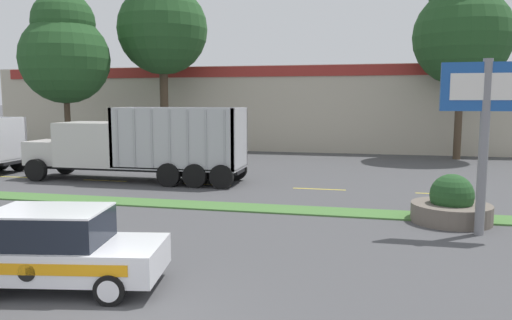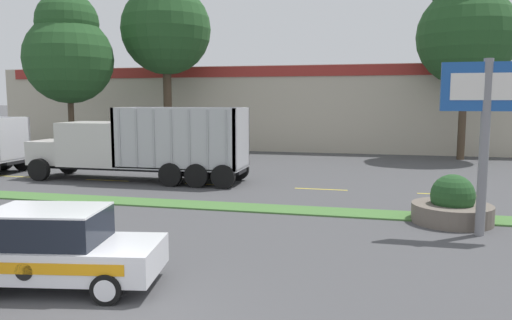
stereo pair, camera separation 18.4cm
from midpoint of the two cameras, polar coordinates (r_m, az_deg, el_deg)
name	(u,v)px [view 2 (the right image)]	position (r m, az deg, el deg)	size (l,w,h in m)	color
grass_verge	(248,208)	(18.79, -0.62, -5.47)	(120.00, 1.37, 0.06)	#477538
centre_line_2	(16,176)	(29.38, -25.62, -1.70)	(2.40, 0.14, 0.01)	yellow
centre_line_3	(107,180)	(26.32, -16.45, -2.23)	(2.40, 0.14, 0.01)	yellow
centre_line_4	(208,184)	(24.10, -5.24, -2.80)	(2.40, 0.14, 0.01)	yellow
centre_line_5	(321,189)	(22.96, 7.65, -3.32)	(2.40, 0.14, 0.01)	yellow
centre_line_6	(446,194)	(23.06, 21.15, -3.69)	(2.40, 0.14, 0.01)	yellow
dump_truck_lead	(121,148)	(26.11, -15.03, 1.31)	(11.30, 2.80, 3.68)	black
rally_car	(56,247)	(11.78, -21.43, -9.26)	(4.56, 2.61, 1.76)	white
store_sign_post	(486,112)	(16.17, 25.10, 5.04)	(2.57, 0.28, 5.25)	gray
stone_planter	(452,206)	(17.84, 21.78, -4.92)	(2.59, 2.59, 1.62)	#6B6056
store_building_backdrop	(260,108)	(45.30, 0.58, 6.01)	(43.37, 12.10, 6.68)	#BCB29E
tree_behind_left	(166,21)	(38.77, -10.12, 15.38)	(6.61, 6.61, 14.17)	#473828
tree_behind_centre	(467,27)	(36.92, 23.09, 13.85)	(6.46, 6.46, 13.07)	#473828
tree_behind_right	(68,50)	(36.92, -20.53, 11.66)	(6.00, 6.00, 11.29)	#473828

